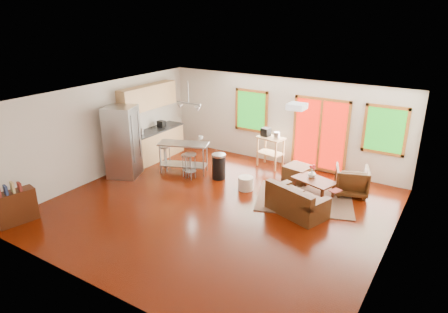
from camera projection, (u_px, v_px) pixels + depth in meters
The scene contains 29 objects.
floor at pixel (217, 208), 9.46m from camera, with size 7.50×7.00×0.02m, color #340A00.
ceiling at pixel (217, 99), 8.55m from camera, with size 7.50×7.00×0.02m, color silver.
back_wall at pixel (282, 121), 11.79m from camera, with size 7.50×0.02×2.60m, color beige.
left_wall at pixel (102, 131), 10.88m from camera, with size 0.02×7.00×2.60m, color beige.
right_wall at pixel (393, 195), 7.13m from camera, with size 0.02×7.00×2.60m, color beige.
front_wall at pixel (94, 223), 6.22m from camera, with size 7.50×0.02×2.60m, color beige.
window_left at pixel (251, 111), 12.18m from camera, with size 1.10×0.05×1.30m.
french_doors at pixel (320, 135), 11.22m from camera, with size 1.60×0.05×2.10m.
window_right at pixel (385, 130), 10.23m from camera, with size 1.10×0.05×1.30m.
rug at pixel (304, 199), 9.87m from camera, with size 2.29×1.76×0.02m, color #4A593B.
loveseat at pixel (296, 202), 9.09m from camera, with size 1.50×1.14×0.71m.
coffee_table at pixel (314, 182), 10.00m from camera, with size 1.17×0.91×0.41m.
armchair at pixel (352, 179), 10.02m from camera, with size 0.78×0.73×0.80m, color #331C0B.
ottoman at pixel (298, 173), 10.87m from camera, with size 0.65×0.65×0.43m, color #331C0B.
pouf at pixel (246, 183), 10.35m from camera, with size 0.40×0.40×0.35m, color beige.
vase at pixel (312, 173), 10.10m from camera, with size 0.27×0.27×0.35m.
book at pixel (333, 184), 9.40m from camera, with size 0.21×0.03×0.28m, color maroon.
cabinets at pixel (152, 130), 12.22m from camera, with size 0.64×2.24×2.30m.
refrigerator at pixel (123, 142), 10.96m from camera, with size 1.03×1.02×1.98m.
island at pixel (183, 152), 11.31m from camera, with size 1.49×1.02×0.88m.
cup at pixel (201, 137), 11.28m from camera, with size 0.13×0.10×0.13m, color silver.
bar_stool_a at pixel (165, 152), 11.50m from camera, with size 0.39×0.39×0.73m.
bar_stool_b at pixel (187, 160), 11.07m from camera, with size 0.34×0.34×0.64m.
bar_stool_c at pixel (190, 160), 10.89m from camera, with size 0.36×0.36×0.73m.
trash_can at pixel (219, 166), 10.97m from camera, with size 0.46×0.46×0.71m.
kitchen_cart at pixel (270, 141), 11.65m from camera, with size 0.83×0.61×1.16m.
bookshelf at pixel (16, 207), 8.68m from camera, with size 0.50×0.88×0.98m.
ceiling_flush at pixel (297, 106), 8.25m from camera, with size 0.35×0.35×0.12m, color white.
pendant_light at pixel (189, 107), 10.93m from camera, with size 0.80×0.18×0.79m.
Camera 1 is at (4.63, -7.06, 4.43)m, focal length 32.00 mm.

